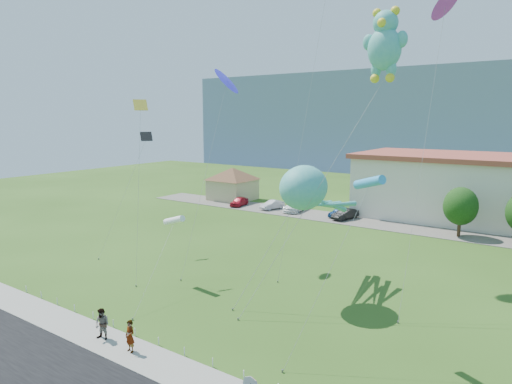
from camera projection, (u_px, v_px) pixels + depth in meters
ground at (163, 332)px, 27.51m from camera, size 160.00×160.00×0.00m
sidewalk at (127, 350)px, 25.27m from camera, size 80.00×2.50×0.10m
parking_strip at (373, 223)px, 55.89m from camera, size 70.00×6.00×0.06m
hill_ridge at (489, 119)px, 122.79m from camera, size 160.00×50.00×25.00m
pavilion at (233, 181)px, 71.34m from camera, size 9.20×9.20×5.00m
rope_fence at (147, 337)px, 26.42m from camera, size 26.05×0.05×0.50m
tree_near at (461, 206)px, 48.91m from camera, size 3.60×3.60×5.47m
pedestrian_left at (130, 336)px, 24.87m from camera, size 0.70×0.49×1.80m
pedestrian_right at (102, 324)px, 26.27m from camera, size 1.02×0.87×1.85m
parked_car_red at (239, 201)px, 66.47m from camera, size 2.14×3.97×1.28m
parked_car_silver at (272, 205)px, 64.08m from camera, size 2.24×3.96×1.24m
parked_car_white at (296, 206)px, 62.75m from camera, size 2.80×5.48×1.52m
parked_car_blue at (340, 212)px, 59.05m from camera, size 2.19×4.08×1.32m
parked_car_black at (345, 214)px, 57.72m from camera, size 2.30×4.31×1.35m
octopus_kite at (310, 194)px, 32.45m from camera, size 4.30×10.74×9.56m
teddy_bear_kite at (385, 43)px, 30.73m from camera, size 7.08×10.39×20.06m
small_kite_black at (141, 150)px, 43.63m from camera, size 1.41×6.30×11.43m
small_kite_purple at (444, 12)px, 32.61m from camera, size 1.80×9.58×21.57m
small_kite_yellow at (140, 126)px, 36.90m from camera, size 3.55×4.35×14.24m
small_kite_cyan at (369, 184)px, 24.12m from camera, size 2.68×5.92×9.84m
small_kite_white at (174, 221)px, 34.90m from camera, size 2.82×7.62×5.44m
small_kite_blue at (226, 85)px, 40.54m from camera, size 2.28×8.51×16.71m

